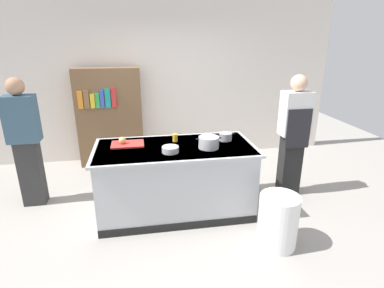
{
  "coord_description": "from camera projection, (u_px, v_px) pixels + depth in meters",
  "views": [
    {
      "loc": [
        -0.39,
        -3.52,
        2.18
      ],
      "look_at": [
        0.25,
        0.2,
        0.85
      ],
      "focal_mm": 28.54,
      "sensor_mm": 36.0,
      "label": 1
    }
  ],
  "objects": [
    {
      "name": "person_chef",
      "position": [
        293.0,
        134.0,
        4.21
      ],
      "size": [
        0.38,
        0.25,
        1.72
      ],
      "rotation": [
        0.0,
        0.0,
        1.48
      ],
      "color": "black",
      "rests_on": "ground_plane"
    },
    {
      "name": "sauce_pan",
      "position": [
        225.0,
        137.0,
        3.98
      ],
      "size": [
        0.24,
        0.17,
        0.1
      ],
      "color": "#99999E",
      "rests_on": "counter_island"
    },
    {
      "name": "trash_bin",
      "position": [
        278.0,
        221.0,
        3.29
      ],
      "size": [
        0.43,
        0.43,
        0.6
      ],
      "primitive_type": "cylinder",
      "color": "white",
      "rests_on": "ground_plane"
    },
    {
      "name": "person_guest",
      "position": [
        25.0,
        141.0,
        3.94
      ],
      "size": [
        0.38,
        0.24,
        1.72
      ],
      "rotation": [
        0.0,
        0.0,
        -1.5
      ],
      "color": "#2E2E2E",
      "rests_on": "ground_plane"
    },
    {
      "name": "bookshelf",
      "position": [
        110.0,
        118.0,
        5.3
      ],
      "size": [
        1.1,
        0.31,
        1.7
      ],
      "color": "brown",
      "rests_on": "ground_plane"
    },
    {
      "name": "back_wall",
      "position": [
        161.0,
        77.0,
        5.51
      ],
      "size": [
        6.4,
        0.12,
        3.0
      ],
      "primitive_type": "cube",
      "color": "silver",
      "rests_on": "ground_plane"
    },
    {
      "name": "juice_cup",
      "position": [
        175.0,
        138.0,
        3.93
      ],
      "size": [
        0.07,
        0.07,
        0.1
      ],
      "primitive_type": "cylinder",
      "color": "yellow",
      "rests_on": "counter_island"
    },
    {
      "name": "mixing_bowl",
      "position": [
        170.0,
        149.0,
        3.56
      ],
      "size": [
        0.2,
        0.2,
        0.07
      ],
      "primitive_type": "cylinder",
      "color": "#B7BABF",
      "rests_on": "counter_island"
    },
    {
      "name": "counter_island",
      "position": [
        175.0,
        179.0,
        3.9
      ],
      "size": [
        1.98,
        0.98,
        0.9
      ],
      "color": "#B7BABF",
      "rests_on": "ground_plane"
    },
    {
      "name": "onion",
      "position": [
        122.0,
        140.0,
        3.79
      ],
      "size": [
        0.09,
        0.09,
        0.09
      ],
      "primitive_type": "sphere",
      "color": "tan",
      "rests_on": "cutting_board"
    },
    {
      "name": "cutting_board",
      "position": [
        128.0,
        144.0,
        3.82
      ],
      "size": [
        0.4,
        0.28,
        0.02
      ],
      "primitive_type": "cube",
      "color": "red",
      "rests_on": "counter_island"
    },
    {
      "name": "stock_pot",
      "position": [
        209.0,
        142.0,
        3.7
      ],
      "size": [
        0.32,
        0.25,
        0.14
      ],
      "color": "#B7BABF",
      "rests_on": "counter_island"
    },
    {
      "name": "ground_plane",
      "position": [
        176.0,
        210.0,
        4.06
      ],
      "size": [
        10.0,
        10.0,
        0.0
      ],
      "primitive_type": "plane",
      "color": "#9E9991"
    }
  ]
}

